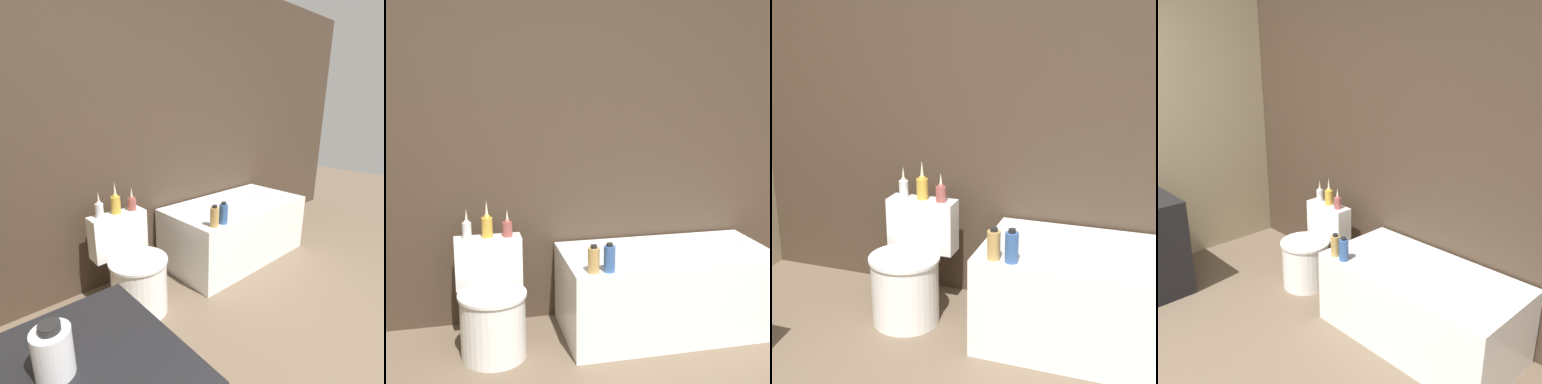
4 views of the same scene
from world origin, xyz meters
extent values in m
cube|color=#423326|center=(0.00, 2.27, 1.30)|extent=(6.40, 0.06, 2.60)
cube|color=white|center=(0.80, 1.86, 0.28)|extent=(1.40, 0.70, 0.56)
cube|color=#B7BCC6|center=(0.80, 1.86, 0.56)|extent=(1.20, 0.50, 0.01)
cylinder|color=white|center=(-0.37, 1.75, 0.20)|extent=(0.40, 0.40, 0.40)
cylinder|color=white|center=(-0.37, 1.75, 0.41)|extent=(0.42, 0.42, 0.02)
cube|color=white|center=(-0.37, 2.02, 0.52)|extent=(0.43, 0.15, 0.33)
cylinder|color=silver|center=(-1.21, 0.72, 0.90)|extent=(0.09, 0.09, 0.13)
cylinder|color=black|center=(-1.21, 0.72, 0.97)|extent=(0.05, 0.05, 0.02)
cylinder|color=silver|center=(-0.50, 2.03, 0.74)|extent=(0.06, 0.06, 0.10)
sphere|color=silver|center=(-0.50, 2.03, 0.79)|extent=(0.04, 0.04, 0.04)
cone|color=beige|center=(-0.50, 2.03, 0.84)|extent=(0.02, 0.02, 0.09)
cylinder|color=gold|center=(-0.37, 2.03, 0.75)|extent=(0.07, 0.07, 0.13)
sphere|color=gold|center=(-0.37, 2.03, 0.82)|extent=(0.05, 0.05, 0.05)
cone|color=beige|center=(-0.37, 2.03, 0.88)|extent=(0.02, 0.02, 0.12)
cylinder|color=#994C47|center=(-0.24, 2.02, 0.74)|extent=(0.06, 0.06, 0.10)
sphere|color=#994C47|center=(-0.24, 2.02, 0.78)|extent=(0.04, 0.04, 0.04)
cone|color=beige|center=(-0.24, 2.02, 0.83)|extent=(0.02, 0.02, 0.09)
cylinder|color=tan|center=(0.22, 1.58, 0.64)|extent=(0.07, 0.07, 0.15)
cylinder|color=black|center=(0.22, 1.58, 0.73)|extent=(0.04, 0.04, 0.02)
cylinder|color=#335999|center=(0.32, 1.57, 0.64)|extent=(0.07, 0.07, 0.16)
cylinder|color=black|center=(0.32, 1.57, 0.73)|extent=(0.04, 0.04, 0.02)
camera|label=1|loc=(-1.34, 0.06, 1.47)|focal=28.00mm
camera|label=2|loc=(-0.55, -1.33, 1.72)|focal=50.00mm
camera|label=3|loc=(0.92, -0.86, 1.69)|focal=50.00mm
camera|label=4|loc=(2.46, -0.40, 2.07)|focal=42.00mm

